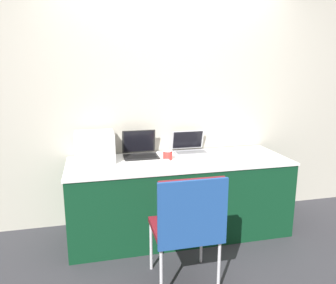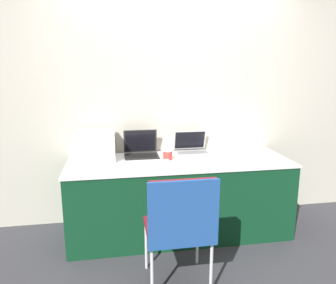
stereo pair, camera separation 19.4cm
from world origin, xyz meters
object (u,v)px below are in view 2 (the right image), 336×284
external_keyboard (146,163)px  coffee_cup (168,155)px  laptop_left (141,151)px  printer (96,145)px  chair (180,221)px  laptop_right (192,148)px

external_keyboard → coffee_cup: coffee_cup is taller
laptop_left → external_keyboard: bearing=-85.7°
printer → laptop_left: 0.46m
coffee_cup → chair: bearing=-94.1°
laptop_left → chair: laptop_left is taller
laptop_right → external_keyboard: size_ratio=0.80×
laptop_right → chair: size_ratio=0.39×
external_keyboard → chair: chair is taller
laptop_left → external_keyboard: (0.02, -0.29, -0.05)m
coffee_cup → chair: 0.98m
external_keyboard → printer: bearing=153.1°
printer → chair: bearing=-59.6°
printer → external_keyboard: size_ratio=0.82×
external_keyboard → laptop_right: bearing=32.5°
laptop_left → coffee_cup: size_ratio=3.59×
laptop_left → laptop_right: (0.54, 0.04, -0.01)m
external_keyboard → coffee_cup: 0.25m
coffee_cup → laptop_right: bearing=36.2°
laptop_left → external_keyboard: laptop_left is taller
laptop_left → laptop_right: laptop_left is taller
coffee_cup → chair: chair is taller
external_keyboard → chair: bearing=-79.4°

